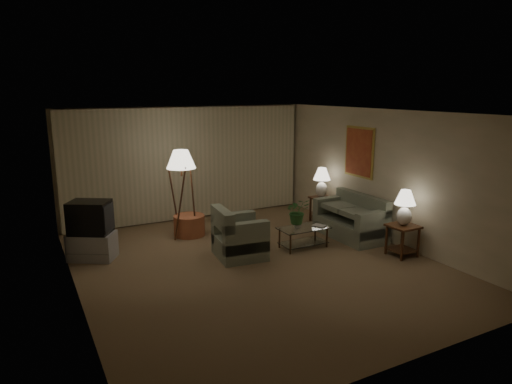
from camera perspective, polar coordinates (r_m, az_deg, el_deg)
ground at (r=8.33m, az=-0.06°, el=-8.99°), size 7.00×7.00×0.00m
room_shell at (r=9.21m, az=-4.33°, el=4.35°), size 6.04×7.02×2.72m
sofa at (r=9.89m, az=11.66°, el=-3.53°), size 1.62×0.84×0.71m
armchair at (r=8.57m, az=-2.05°, el=-5.69°), size 1.07×1.04×0.76m
side_table_near at (r=9.04m, az=17.86°, el=-5.14°), size 0.51×0.51×0.60m
side_table_far at (r=10.92m, az=8.12°, el=-1.64°), size 0.49×0.41×0.60m
table_lamp_near at (r=8.88m, az=18.12°, el=-1.50°), size 0.39×0.39×0.68m
table_lamp_far at (r=10.79m, az=8.23°, el=1.52°), size 0.40×0.40×0.70m
coffee_table at (r=9.12m, az=5.94°, el=-5.27°), size 1.00×0.54×0.41m
tv_cabinet at (r=9.02m, az=-19.78°, el=-6.37°), size 1.26×1.22×0.50m
crt_tv at (r=8.86m, az=-20.05°, el=-2.99°), size 1.15×1.13×0.60m
floor_lamp at (r=9.67m, az=-9.21°, el=-0.03°), size 0.61×0.61×1.86m
ottoman at (r=9.94m, az=-8.34°, el=-4.14°), size 0.85×0.85×0.44m
vase at (r=8.98m, az=5.18°, el=-4.12°), size 0.15×0.15×0.15m
flowers at (r=8.89m, az=5.22°, el=-2.10°), size 0.53×0.49×0.50m
book at (r=9.14m, az=7.62°, el=-4.31°), size 0.27×0.30×0.02m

